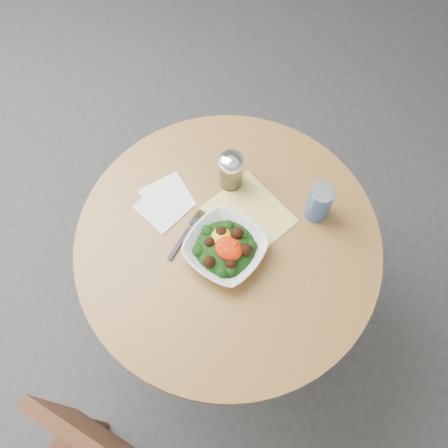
# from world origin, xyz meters

# --- Properties ---
(ground) EXTENTS (6.00, 6.00, 0.00)m
(ground) POSITION_xyz_m (0.00, 0.00, 0.00)
(ground) COLOR #313134
(ground) RESTS_ON ground
(table) EXTENTS (0.90, 0.90, 0.75)m
(table) POSITION_xyz_m (0.00, 0.00, 0.55)
(table) COLOR black
(table) RESTS_ON ground
(cloth_napkin) EXTENTS (0.27, 0.26, 0.00)m
(cloth_napkin) POSITION_xyz_m (-0.00, 0.10, 0.75)
(cloth_napkin) COLOR yellow
(cloth_napkin) RESTS_ON table
(paper_napkins) EXTENTS (0.18, 0.19, 0.00)m
(paper_napkins) POSITION_xyz_m (-0.23, -0.01, 0.75)
(paper_napkins) COLOR white
(paper_napkins) RESTS_ON table
(salad_bowl) EXTENTS (0.22, 0.22, 0.08)m
(salad_bowl) POSITION_xyz_m (0.01, -0.03, 0.78)
(salad_bowl) COLOR white
(salad_bowl) RESTS_ON table
(fork) EXTENTS (0.04, 0.18, 0.00)m
(fork) POSITION_xyz_m (-0.11, -0.05, 0.76)
(fork) COLOR black
(fork) RESTS_ON table
(spice_shaker) EXTENTS (0.08, 0.08, 0.14)m
(spice_shaker) POSITION_xyz_m (-0.11, 0.17, 0.82)
(spice_shaker) COLOR silver
(spice_shaker) RESTS_ON table
(beverage_can) EXTENTS (0.07, 0.07, 0.14)m
(beverage_can) POSITION_xyz_m (0.16, 0.23, 0.82)
(beverage_can) COLOR navy
(beverage_can) RESTS_ON table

